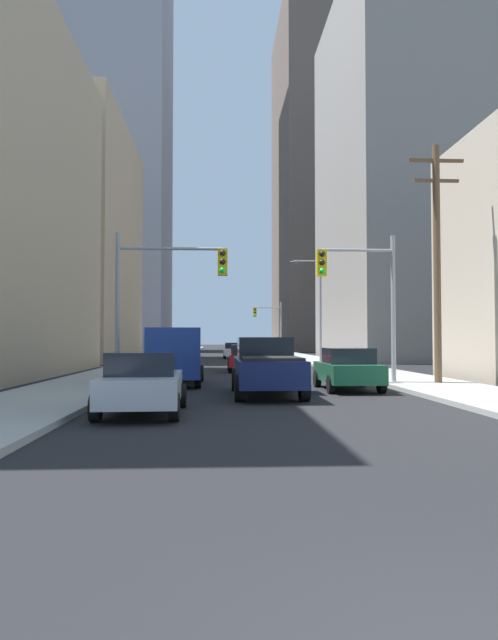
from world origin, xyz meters
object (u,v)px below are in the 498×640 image
object	(u,v)px
sedan_green	(347,369)
sedan_red	(245,358)
traffic_signal_near_left	(166,282)
sedan_maroon	(276,352)
sedan_white	(234,350)
traffic_signal_near_right	(361,285)
traffic_signal_far_right	(269,320)
cargo_van_blue	(176,353)
pickup_truck_navy	(267,367)
sedan_silver	(143,383)

from	to	relation	value
sedan_green	sedan_red	size ratio (longest dim) A/B	0.99
sedan_green	traffic_signal_near_left	world-z (taller)	traffic_signal_near_left
sedan_maroon	traffic_signal_near_left	world-z (taller)	traffic_signal_near_left
sedan_maroon	sedan_white	xyz separation A→B (m)	(-3.42, 6.18, 0.00)
traffic_signal_near_right	traffic_signal_far_right	distance (m)	41.01
sedan_green	sedan_maroon	bearing A→B (deg)	89.53
sedan_red	traffic_signal_near_right	bearing A→B (deg)	-67.52
sedan_green	cargo_van_blue	bearing A→B (deg)	156.31
pickup_truck_navy	sedan_green	xyz separation A→B (m)	(3.07, 1.73, -0.16)
cargo_van_blue	traffic_signal_far_right	size ratio (longest dim) A/B	0.88
sedan_white	sedan_maroon	bearing A→B (deg)	-61.03
sedan_silver	sedan_green	bearing A→B (deg)	43.78
cargo_van_blue	sedan_white	bearing A→B (deg)	84.23
sedan_green	sedan_silver	bearing A→B (deg)	-136.22
sedan_silver	sedan_green	xyz separation A→B (m)	(6.49, 6.22, 0.00)
sedan_green	traffic_signal_far_right	world-z (taller)	traffic_signal_far_right
sedan_red	cargo_van_blue	bearing A→B (deg)	-109.34
sedan_white	pickup_truck_navy	bearing A→B (deg)	-89.82
sedan_green	sedan_white	xyz separation A→B (m)	(-3.19, 34.32, 0.00)
pickup_truck_navy	sedan_silver	size ratio (longest dim) A/B	1.27
traffic_signal_near_left	sedan_white	bearing A→B (deg)	83.79
sedan_maroon	traffic_signal_near_left	size ratio (longest dim) A/B	0.71
sedan_red	sedan_maroon	distance (m)	16.43
cargo_van_blue	sedan_green	bearing A→B (deg)	-23.69
sedan_silver	sedan_green	size ratio (longest dim) A/B	1.01
sedan_silver	traffic_signal_near_left	xyz separation A→B (m)	(-0.21, 8.26, 3.30)
sedan_silver	sedan_red	size ratio (longest dim) A/B	1.00
traffic_signal_near_left	traffic_signal_far_right	world-z (taller)	same
cargo_van_blue	sedan_red	size ratio (longest dim) A/B	1.24
cargo_van_blue	traffic_signal_near_left	world-z (taller)	traffic_signal_near_left
cargo_van_blue	sedan_maroon	xyz separation A→B (m)	(6.61, 25.33, -0.52)
sedan_red	traffic_signal_near_right	size ratio (longest dim) A/B	0.71
pickup_truck_navy	sedan_red	bearing A→B (deg)	90.24
sedan_red	traffic_signal_near_left	xyz separation A→B (m)	(-3.57, -10.01, 3.30)
sedan_maroon	sedan_silver	bearing A→B (deg)	-101.08
pickup_truck_navy	traffic_signal_near_right	xyz separation A→B (m)	(4.09, 3.76, 3.08)
sedan_red	sedan_maroon	xyz separation A→B (m)	(3.37, 16.09, 0.00)
pickup_truck_navy	traffic_signal_near_right	size ratio (longest dim) A/B	0.90
cargo_van_blue	sedan_maroon	distance (m)	26.19
traffic_signal_near_left	sedan_maroon	bearing A→B (deg)	75.12
cargo_van_blue	sedan_maroon	size ratio (longest dim) A/B	1.24
cargo_van_blue	sedan_green	xyz separation A→B (m)	(6.38, -2.80, -0.52)
pickup_truck_navy	cargo_van_blue	size ratio (longest dim) A/B	1.03
sedan_green	traffic_signal_near_right	size ratio (longest dim) A/B	0.70
sedan_silver	sedan_maroon	world-z (taller)	same
pickup_truck_navy	sedan_silver	world-z (taller)	pickup_truck_navy
cargo_van_blue	sedan_silver	distance (m)	9.04
cargo_van_blue	traffic_signal_near_left	bearing A→B (deg)	-112.99
sedan_silver	traffic_signal_near_right	bearing A→B (deg)	47.72
sedan_green	sedan_red	bearing A→B (deg)	104.58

